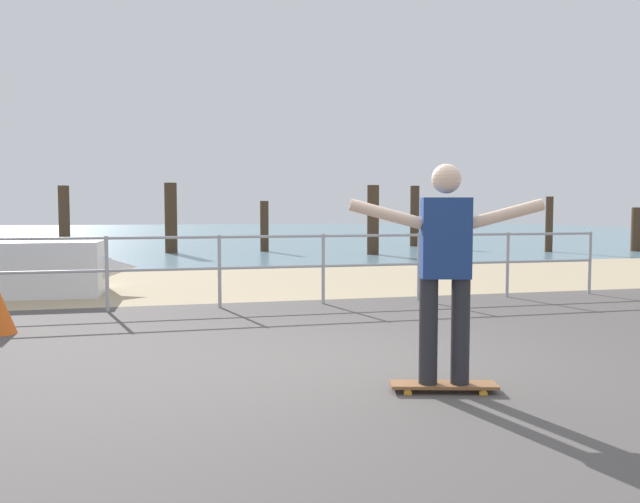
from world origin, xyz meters
TOP-DOWN VIEW (x-y plane):
  - ground_plane at (0.00, -1.00)m, footprint 24.00×10.00m
  - beach_strip at (0.00, 7.00)m, footprint 24.00×6.00m
  - sea_surface at (0.00, 35.00)m, footprint 72.00×50.00m
  - railing_fence at (-0.84, 3.60)m, footprint 12.14×0.05m
  - skateboard at (0.45, -0.97)m, footprint 0.82×0.40m
  - skateboarder at (0.45, -0.97)m, footprint 1.42×0.46m
  - groyne_post_0 at (-4.47, 14.48)m, footprint 0.31×0.31m
  - groyne_post_1 at (-1.38, 15.64)m, footprint 0.40×0.40m
  - groyne_post_2 at (1.70, 15.71)m, footprint 0.29×0.29m
  - groyne_post_3 at (4.78, 13.37)m, footprint 0.37×0.37m
  - groyne_post_4 at (7.86, 17.40)m, footprint 0.35×0.35m
  - groyne_post_5 at (10.94, 13.18)m, footprint 0.25×0.25m
  - groyne_post_6 at (14.02, 12.73)m, footprint 0.36×0.36m
  - traffic_cone at (-3.37, 2.27)m, footprint 0.36×0.36m

SIDE VIEW (x-z plane):
  - ground_plane at x=0.00m, z-range -0.02..0.02m
  - beach_strip at x=0.00m, z-range -0.02..0.02m
  - sea_surface at x=0.00m, z-range -0.02..0.02m
  - skateboard at x=0.45m, z-range 0.03..0.11m
  - traffic_cone at x=-3.37m, z-range 0.00..0.50m
  - railing_fence at x=-0.84m, z-range 0.17..1.22m
  - groyne_post_6 at x=14.02m, z-range 0.00..1.51m
  - groyne_post_2 at x=1.70m, z-range 0.00..1.73m
  - groyne_post_5 at x=10.94m, z-range 0.00..1.87m
  - skateboarder at x=0.45m, z-range 0.19..1.84m
  - groyne_post_0 at x=-4.47m, z-range 0.00..2.13m
  - groyne_post_3 at x=4.78m, z-range 0.00..2.20m
  - groyne_post_1 at x=-1.38m, z-range 0.00..2.30m
  - groyne_post_4 at x=7.86m, z-range 0.00..2.36m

